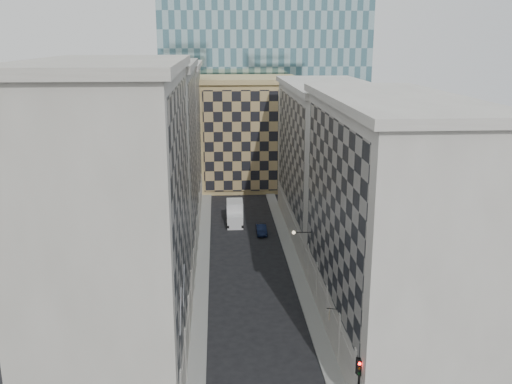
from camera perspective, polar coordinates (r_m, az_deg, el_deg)
name	(u,v)px	position (r m, az deg, el deg)	size (l,w,h in m)	color
sidewalk_west	(203,268)	(65.00, -5.37, -7.61)	(1.50, 100.00, 0.15)	gray
sidewalk_east	(295,266)	(65.53, 3.92, -7.38)	(1.50, 100.00, 0.15)	gray
bldg_left_a	(117,223)	(43.72, -13.72, -3.03)	(10.80, 22.80, 23.70)	#A39F93
bldg_left_b	(150,166)	(64.89, -10.53, 2.59)	(10.80, 22.80, 22.70)	gray
bldg_left_c	(167,137)	(86.48, -8.91, 5.43)	(10.80, 22.80, 21.70)	#A39F93
bldg_right_a	(387,220)	(49.39, 12.98, -2.71)	(10.80, 26.80, 20.70)	#B0AAA1
bldg_right_b	(327,160)	(74.90, 7.12, 3.24)	(10.80, 28.80, 19.70)	#B0AAA1
tan_block	(248,132)	(99.23, -0.79, 6.03)	(16.80, 14.80, 18.80)	tan
church_tower	(233,28)	(112.01, -2.30, 16.05)	(7.20, 7.20, 51.50)	#2D2823
flagpoles_left	(182,297)	(39.90, -7.39, -10.42)	(0.10, 6.33, 2.33)	gray
bracket_lamp	(295,232)	(57.68, 3.97, -4.06)	(1.98, 0.36, 0.36)	black
traffic_light	(359,375)	(40.72, 10.27, -17.60)	(0.54, 0.52, 4.36)	black
box_truck	(235,214)	(79.84, -2.13, -2.22)	(2.33, 5.57, 3.04)	silver
dark_car	(261,229)	(75.66, 0.54, -3.77)	(1.32, 3.79, 1.25)	black
shop_sign	(330,314)	(46.97, 7.38, -11.96)	(0.86, 0.76, 0.85)	black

